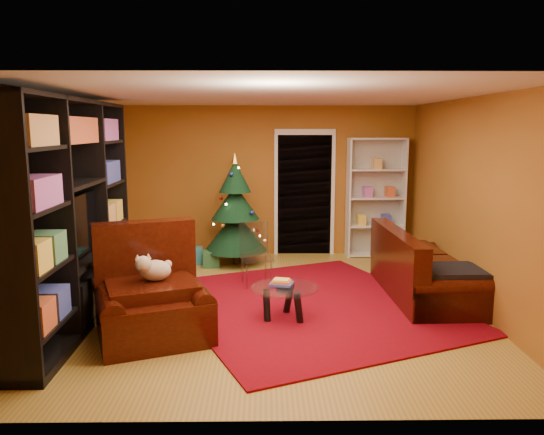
{
  "coord_description": "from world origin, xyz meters",
  "views": [
    {
      "loc": [
        -0.09,
        -6.49,
        2.21
      ],
      "look_at": [
        0.0,
        0.4,
        1.05
      ],
      "focal_mm": 35.0,
      "sensor_mm": 36.0,
      "label": 1
    }
  ],
  "objects_px": {
    "sofa": "(425,263)",
    "acrylic_chair": "(256,258)",
    "coffee_table": "(285,303)",
    "gift_box_red": "(240,249)",
    "gift_box_teal": "(194,256)",
    "gift_box_green": "(211,259)",
    "armchair": "(152,293)",
    "media_unit": "(71,214)",
    "christmas_tree": "(235,211)",
    "white_bookshelf": "(376,198)",
    "rug": "(309,305)",
    "dog": "(155,270)"
  },
  "relations": [
    {
      "from": "gift_box_green",
      "to": "coffee_table",
      "type": "bearing_deg",
      "value": -65.58
    },
    {
      "from": "white_bookshelf",
      "to": "acrylic_chair",
      "type": "xyz_separation_m",
      "value": [
        -2.04,
        -1.81,
        -0.62
      ]
    },
    {
      "from": "media_unit",
      "to": "christmas_tree",
      "type": "distance_m",
      "value": 3.16
    },
    {
      "from": "gift_box_red",
      "to": "armchair",
      "type": "relative_size",
      "value": 0.19
    },
    {
      "from": "gift_box_teal",
      "to": "coffee_table",
      "type": "distance_m",
      "value": 2.99
    },
    {
      "from": "armchair",
      "to": "sofa",
      "type": "relative_size",
      "value": 0.58
    },
    {
      "from": "rug",
      "to": "coffee_table",
      "type": "xyz_separation_m",
      "value": [
        -0.33,
        -0.49,
        0.2
      ]
    },
    {
      "from": "dog",
      "to": "gift_box_teal",
      "type": "bearing_deg",
      "value": 69.06
    },
    {
      "from": "dog",
      "to": "coffee_table",
      "type": "distance_m",
      "value": 1.55
    },
    {
      "from": "gift_box_green",
      "to": "coffee_table",
      "type": "distance_m",
      "value": 2.67
    },
    {
      "from": "christmas_tree",
      "to": "gift_box_green",
      "type": "relative_size",
      "value": 7.02
    },
    {
      "from": "gift_box_red",
      "to": "sofa",
      "type": "xyz_separation_m",
      "value": [
        2.56,
        -2.31,
        0.34
      ]
    },
    {
      "from": "sofa",
      "to": "acrylic_chair",
      "type": "height_order",
      "value": "sofa"
    },
    {
      "from": "christmas_tree",
      "to": "acrylic_chair",
      "type": "bearing_deg",
      "value": -74.36
    },
    {
      "from": "gift_box_red",
      "to": "white_bookshelf",
      "type": "xyz_separation_m",
      "value": [
        2.37,
        -0.02,
        0.91
      ]
    },
    {
      "from": "gift_box_red",
      "to": "coffee_table",
      "type": "height_order",
      "value": "coffee_table"
    },
    {
      "from": "christmas_tree",
      "to": "white_bookshelf",
      "type": "distance_m",
      "value": 2.46
    },
    {
      "from": "sofa",
      "to": "gift_box_red",
      "type": "bearing_deg",
      "value": 46.33
    },
    {
      "from": "coffee_table",
      "to": "acrylic_chair",
      "type": "bearing_deg",
      "value": 104.6
    },
    {
      "from": "gift_box_green",
      "to": "armchair",
      "type": "height_order",
      "value": "armchair"
    },
    {
      "from": "media_unit",
      "to": "dog",
      "type": "bearing_deg",
      "value": -23.15
    },
    {
      "from": "gift_box_green",
      "to": "dog",
      "type": "relative_size",
      "value": 0.65
    },
    {
      "from": "christmas_tree",
      "to": "gift_box_green",
      "type": "distance_m",
      "value": 0.88
    },
    {
      "from": "gift_box_green",
      "to": "coffee_table",
      "type": "relative_size",
      "value": 0.33
    },
    {
      "from": "gift_box_green",
      "to": "coffee_table",
      "type": "xyz_separation_m",
      "value": [
        1.1,
        -2.43,
        0.08
      ]
    },
    {
      "from": "media_unit",
      "to": "armchair",
      "type": "relative_size",
      "value": 2.68
    },
    {
      "from": "sofa",
      "to": "acrylic_chair",
      "type": "distance_m",
      "value": 2.29
    },
    {
      "from": "gift_box_red",
      "to": "armchair",
      "type": "distance_m",
      "value": 3.75
    },
    {
      "from": "white_bookshelf",
      "to": "dog",
      "type": "relative_size",
      "value": 5.27
    },
    {
      "from": "white_bookshelf",
      "to": "dog",
      "type": "xyz_separation_m",
      "value": [
        -3.09,
        -3.57,
        -0.31
      ]
    },
    {
      "from": "gift_box_green",
      "to": "gift_box_red",
      "type": "bearing_deg",
      "value": 60.04
    },
    {
      "from": "christmas_tree",
      "to": "sofa",
      "type": "bearing_deg",
      "value": -34.36
    },
    {
      "from": "media_unit",
      "to": "gift_box_teal",
      "type": "xyz_separation_m",
      "value": [
        1.01,
        2.66,
        -1.13
      ]
    },
    {
      "from": "dog",
      "to": "sofa",
      "type": "height_order",
      "value": "sofa"
    },
    {
      "from": "white_bookshelf",
      "to": "dog",
      "type": "height_order",
      "value": "white_bookshelf"
    },
    {
      "from": "gift_box_teal",
      "to": "dog",
      "type": "bearing_deg",
      "value": -90.02
    },
    {
      "from": "christmas_tree",
      "to": "coffee_table",
      "type": "xyz_separation_m",
      "value": [
        0.71,
        -2.63,
        -0.68
      ]
    },
    {
      "from": "rug",
      "to": "christmas_tree",
      "type": "distance_m",
      "value": 2.53
    },
    {
      "from": "white_bookshelf",
      "to": "armchair",
      "type": "distance_m",
      "value": 4.82
    },
    {
      "from": "rug",
      "to": "gift_box_teal",
      "type": "bearing_deg",
      "value": 128.68
    },
    {
      "from": "rug",
      "to": "gift_box_green",
      "type": "bearing_deg",
      "value": 126.42
    },
    {
      "from": "gift_box_red",
      "to": "coffee_table",
      "type": "distance_m",
      "value": 3.24
    },
    {
      "from": "media_unit",
      "to": "dog",
      "type": "height_order",
      "value": "media_unit"
    },
    {
      "from": "coffee_table",
      "to": "gift_box_red",
      "type": "bearing_deg",
      "value": 102.05
    },
    {
      "from": "gift_box_green",
      "to": "dog",
      "type": "distance_m",
      "value": 2.92
    },
    {
      "from": "sofa",
      "to": "coffee_table",
      "type": "distance_m",
      "value": 2.08
    },
    {
      "from": "rug",
      "to": "dog",
      "type": "xyz_separation_m",
      "value": [
        -1.72,
        -0.91,
        0.71
      ]
    },
    {
      "from": "media_unit",
      "to": "gift_box_red",
      "type": "height_order",
      "value": "media_unit"
    },
    {
      "from": "gift_box_red",
      "to": "dog",
      "type": "distance_m",
      "value": 3.71
    },
    {
      "from": "dog",
      "to": "acrylic_chair",
      "type": "height_order",
      "value": "dog"
    }
  ]
}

